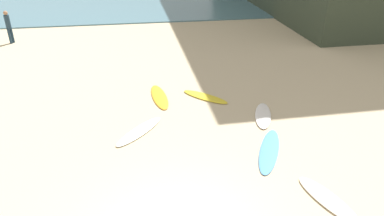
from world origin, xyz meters
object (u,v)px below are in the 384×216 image
at_px(surfboard_3, 263,115).
at_px(surfboard_5, 205,97).
at_px(surfboard_4, 139,131).
at_px(surfboard_2, 328,199).
at_px(surfboard_1, 159,97).
at_px(surfboard_0, 269,150).
at_px(beachgoer_near, 8,25).

relative_size(surfboard_3, surfboard_5, 0.96).
bearing_deg(surfboard_4, surfboard_5, -99.06).
height_order(surfboard_2, surfboard_4, surfboard_2).
height_order(surfboard_1, surfboard_5, surfboard_5).
height_order(surfboard_0, surfboard_1, surfboard_1).
distance_m(surfboard_3, surfboard_5, 2.52).
distance_m(surfboard_4, beachgoer_near, 12.96).
bearing_deg(surfboard_5, surfboard_0, 61.24).
relative_size(surfboard_2, surfboard_3, 1.01).
bearing_deg(beachgoer_near, surfboard_0, -116.06).
bearing_deg(surfboard_4, surfboard_2, 179.65).
height_order(surfboard_2, beachgoer_near, beachgoer_near).
relative_size(surfboard_3, surfboard_4, 0.88).
bearing_deg(surfboard_1, surfboard_0, 119.34).
relative_size(surfboard_5, beachgoer_near, 1.11).
relative_size(surfboard_2, surfboard_5, 0.96).
bearing_deg(surfboard_0, surfboard_2, -47.08).
bearing_deg(surfboard_2, surfboard_0, -91.44).
bearing_deg(beachgoer_near, surfboard_4, -124.10).
bearing_deg(beachgoer_near, surfboard_5, -108.86).
height_order(surfboard_3, surfboard_4, surfboard_3).
bearing_deg(surfboard_5, beachgoer_near, -88.35).
distance_m(surfboard_3, surfboard_4, 4.40).
bearing_deg(surfboard_0, surfboard_5, 133.05).
distance_m(surfboard_2, surfboard_5, 6.49).
bearing_deg(beachgoer_near, surfboard_1, -113.78).
height_order(surfboard_4, surfboard_5, same).
bearing_deg(beachgoer_near, surfboard_3, -109.45).
bearing_deg(surfboard_4, surfboard_3, -133.91).
distance_m(surfboard_1, beachgoer_near, 11.49).
relative_size(surfboard_1, surfboard_5, 1.13).
relative_size(surfboard_0, surfboard_4, 1.14).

